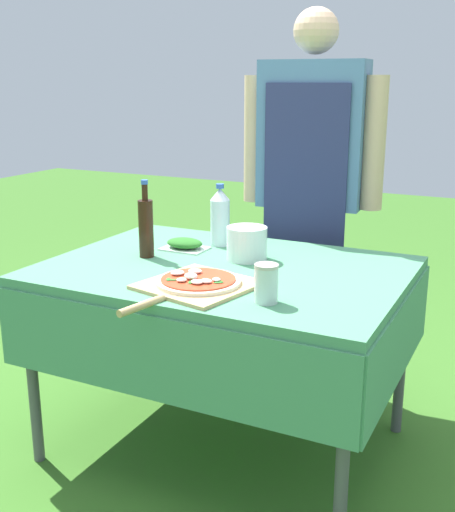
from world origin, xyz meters
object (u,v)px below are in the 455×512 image
prep_table (225,286)px  herb_container (185,244)px  pizza_on_peel (196,283)px  mixing_tub (247,243)px  oil_bottle (146,227)px  water_bottle (220,217)px  person_cook (311,172)px  sauce_jar (266,286)px

prep_table → herb_container: (-0.25, 0.14, 0.10)m
herb_container → pizza_on_peel: bearing=-55.6°
mixing_tub → pizza_on_peel: bearing=-90.9°
oil_bottle → herb_container: size_ratio=1.67×
prep_table → pizza_on_peel: 0.28m
water_bottle → pizza_on_peel: bearing=-71.0°
person_cook → sauce_jar: bearing=97.7°
oil_bottle → person_cook: bearing=60.4°
pizza_on_peel → water_bottle: 0.57m
prep_table → person_cook: bearing=83.5°
herb_container → sauce_jar: sauce_jar is taller
sauce_jar → person_cook: bearing=101.9°
pizza_on_peel → prep_table: bearing=108.4°
herb_container → prep_table: bearing=-30.0°
person_cook → herb_container: (-0.33, -0.55, -0.24)m
herb_container → sauce_jar: size_ratio=1.47×
person_cook → mixing_tub: 0.61m
water_bottle → sauce_jar: bearing=-51.8°
prep_table → herb_container: bearing=150.0°
pizza_on_peel → sauce_jar: sauce_jar is taller
person_cook → sauce_jar: size_ratio=13.89×
person_cook → mixing_tub: (-0.05, -0.57, -0.20)m
pizza_on_peel → oil_bottle: (-0.35, 0.24, 0.10)m
herb_container → water_bottle: bearing=53.4°
prep_table → mixing_tub: (0.03, 0.12, 0.14)m
prep_table → water_bottle: water_bottle is taller
pizza_on_peel → mixing_tub: mixing_tub is taller
mixing_tub → prep_table: bearing=-105.1°
prep_table → oil_bottle: oil_bottle is taller
person_cook → sauce_jar: 1.02m
prep_table → sauce_jar: (0.29, -0.29, 0.13)m
pizza_on_peel → oil_bottle: 0.44m
oil_bottle → herb_container: 0.20m
mixing_tub → sauce_jar: 0.48m
person_cook → water_bottle: size_ratio=6.65×
water_bottle → mixing_tub: 0.25m
oil_bottle → herb_container: oil_bottle is taller
water_bottle → oil_bottle: bearing=-120.5°
prep_table → oil_bottle: bearing=-177.3°
oil_bottle → water_bottle: oil_bottle is taller
herb_container → mixing_tub: bearing=-4.7°
mixing_tub → sauce_jar: (0.25, -0.41, -0.01)m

